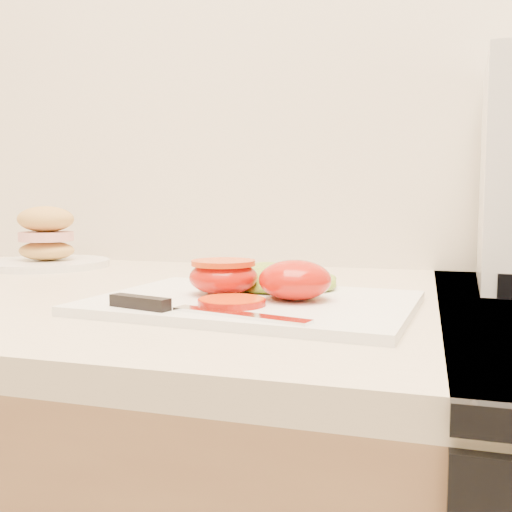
# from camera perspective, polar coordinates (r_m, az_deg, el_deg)

# --- Properties ---
(cutting_board) EXTENTS (0.36, 0.27, 0.01)m
(cutting_board) POSITION_cam_1_polar(r_m,az_deg,el_deg) (0.62, -0.26, -4.69)
(cutting_board) COLOR white
(cutting_board) RESTS_ON counter
(tomato_half_dome) EXTENTS (0.08, 0.08, 0.04)m
(tomato_half_dome) POSITION_cam_1_polar(r_m,az_deg,el_deg) (0.61, 3.93, -2.40)
(tomato_half_dome) COLOR #BA110C
(tomato_half_dome) RESTS_ON cutting_board
(tomato_half_cut) EXTENTS (0.08, 0.08, 0.04)m
(tomato_half_cut) POSITION_cam_1_polar(r_m,az_deg,el_deg) (0.64, -3.27, -1.97)
(tomato_half_cut) COLOR #BA110C
(tomato_half_cut) RESTS_ON cutting_board
(tomato_slice_0) EXTENTS (0.07, 0.07, 0.01)m
(tomato_slice_0) POSITION_cam_1_polar(r_m,az_deg,el_deg) (0.58, -2.44, -4.60)
(tomato_slice_0) COLOR red
(tomato_slice_0) RESTS_ON cutting_board
(lettuce_leaf_0) EXTENTS (0.16, 0.14, 0.03)m
(lettuce_leaf_0) POSITION_cam_1_polar(r_m,az_deg,el_deg) (0.69, 0.84, -2.21)
(lettuce_leaf_0) COLOR #96C433
(lettuce_leaf_0) RESTS_ON cutting_board
(lettuce_leaf_1) EXTENTS (0.12, 0.11, 0.02)m
(lettuce_leaf_1) POSITION_cam_1_polar(r_m,az_deg,el_deg) (0.68, 4.30, -2.48)
(lettuce_leaf_1) COLOR #96C433
(lettuce_leaf_1) RESTS_ON cutting_board
(knife) EXTENTS (0.21, 0.05, 0.01)m
(knife) POSITION_cam_1_polar(r_m,az_deg,el_deg) (0.55, -7.87, -5.07)
(knife) COLOR silver
(knife) RESTS_ON cutting_board
(sandwich_plate) EXTENTS (0.21, 0.21, 0.11)m
(sandwich_plate) POSITION_cam_1_polar(r_m,az_deg,el_deg) (1.07, -20.21, 0.97)
(sandwich_plate) COLOR white
(sandwich_plate) RESTS_ON counter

